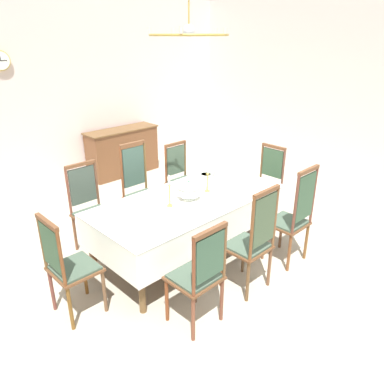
# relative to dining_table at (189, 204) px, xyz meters

# --- Properties ---
(ground) EXTENTS (7.61, 7.02, 0.04)m
(ground) POSITION_rel_dining_table_xyz_m (0.00, -0.19, -0.71)
(ground) COLOR #B0A995
(back_wall) EXTENTS (7.61, 0.08, 3.26)m
(back_wall) POSITION_rel_dining_table_xyz_m (0.00, 3.36, 0.94)
(back_wall) COLOR silver
(back_wall) RESTS_ON ground
(right_wall) EXTENTS (0.08, 7.02, 3.26)m
(right_wall) POSITION_rel_dining_table_xyz_m (3.84, -0.19, 0.94)
(right_wall) COLOR beige
(right_wall) RESTS_ON ground
(dining_table) EXTENTS (2.37, 1.12, 0.76)m
(dining_table) POSITION_rel_dining_table_xyz_m (0.00, 0.00, 0.00)
(dining_table) COLOR brown
(dining_table) RESTS_ON ground
(tablecloth) EXTENTS (2.39, 1.14, 0.39)m
(tablecloth) POSITION_rel_dining_table_xyz_m (0.00, -0.00, -0.02)
(tablecloth) COLOR white
(tablecloth) RESTS_ON dining_table
(chair_south_a) EXTENTS (0.44, 0.42, 1.08)m
(chair_south_a) POSITION_rel_dining_table_xyz_m (-0.80, -0.96, -0.12)
(chair_south_a) COLOR brown
(chair_south_a) RESTS_ON ground
(chair_north_a) EXTENTS (0.44, 0.42, 1.13)m
(chair_north_a) POSITION_rel_dining_table_xyz_m (-0.80, 0.96, -0.10)
(chair_north_a) COLOR brown
(chair_north_a) RESTS_ON ground
(chair_south_b) EXTENTS (0.44, 0.42, 1.21)m
(chair_south_b) POSITION_rel_dining_table_xyz_m (-0.02, -0.97, -0.07)
(chair_south_b) COLOR brown
(chair_south_b) RESTS_ON ground
(chair_north_b) EXTENTS (0.44, 0.42, 1.24)m
(chair_north_b) POSITION_rel_dining_table_xyz_m (-0.02, 0.97, -0.06)
(chair_north_b) COLOR brown
(chair_north_b) RESTS_ON ground
(chair_south_c) EXTENTS (0.44, 0.42, 1.23)m
(chair_south_c) POSITION_rel_dining_table_xyz_m (0.75, -0.97, -0.07)
(chair_south_c) COLOR brown
(chair_south_c) RESTS_ON ground
(chair_north_c) EXTENTS (0.44, 0.42, 1.09)m
(chair_north_c) POSITION_rel_dining_table_xyz_m (0.75, 0.96, -0.11)
(chair_north_c) COLOR brown
(chair_north_c) RESTS_ON ground
(chair_head_west) EXTENTS (0.42, 0.44, 1.09)m
(chair_head_west) POSITION_rel_dining_table_xyz_m (-1.59, 0.00, -0.11)
(chair_head_west) COLOR brown
(chair_head_west) RESTS_ON ground
(chair_head_east) EXTENTS (0.42, 0.44, 1.08)m
(chair_head_east) POSITION_rel_dining_table_xyz_m (1.59, -0.00, -0.12)
(chair_head_east) COLOR brown
(chair_head_east) RESTS_ON ground
(soup_tureen) EXTENTS (0.30, 0.30, 0.23)m
(soup_tureen) POSITION_rel_dining_table_xyz_m (-0.01, -0.00, 0.19)
(soup_tureen) COLOR white
(soup_tureen) RESTS_ON tablecloth
(candlestick_west) EXTENTS (0.07, 0.07, 0.38)m
(candlestick_west) POSITION_rel_dining_table_xyz_m (-0.31, -0.00, 0.23)
(candlestick_west) COLOR gold
(candlestick_west) RESTS_ON tablecloth
(candlestick_east) EXTENTS (0.07, 0.07, 0.35)m
(candlestick_east) POSITION_rel_dining_table_xyz_m (0.31, 0.00, 0.22)
(candlestick_east) COLOR gold
(candlestick_east) RESTS_ON tablecloth
(bowl_near_left) EXTENTS (0.16, 0.16, 0.04)m
(bowl_near_left) POSITION_rel_dining_table_xyz_m (0.68, 0.38, 0.10)
(bowl_near_left) COLOR white
(bowl_near_left) RESTS_ON tablecloth
(bowl_near_right) EXTENTS (0.15, 0.15, 0.04)m
(bowl_near_right) POSITION_rel_dining_table_xyz_m (0.12, -0.40, 0.10)
(bowl_near_right) COLOR white
(bowl_near_right) RESTS_ON tablecloth
(spoon_primary) EXTENTS (0.04, 0.18, 0.01)m
(spoon_primary) POSITION_rel_dining_table_xyz_m (0.79, 0.41, 0.08)
(spoon_primary) COLOR gold
(spoon_primary) RESTS_ON tablecloth
(spoon_secondary) EXTENTS (0.04, 0.18, 0.01)m
(spoon_secondary) POSITION_rel_dining_table_xyz_m (0.23, -0.38, 0.08)
(spoon_secondary) COLOR gold
(spoon_secondary) RESTS_ON tablecloth
(sideboard) EXTENTS (1.44, 0.48, 0.90)m
(sideboard) POSITION_rel_dining_table_xyz_m (1.10, 3.04, -0.23)
(sideboard) COLOR brown
(sideboard) RESTS_ON ground
(mounted_clock) EXTENTS (0.30, 0.06, 0.30)m
(mounted_clock) POSITION_rel_dining_table_xyz_m (-0.78, 3.29, 1.53)
(mounted_clock) COLOR #D1B251
(chandelier) EXTENTS (0.82, 0.81, 0.66)m
(chandelier) POSITION_rel_dining_table_xyz_m (-0.00, -0.00, 1.89)
(chandelier) COLOR gold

